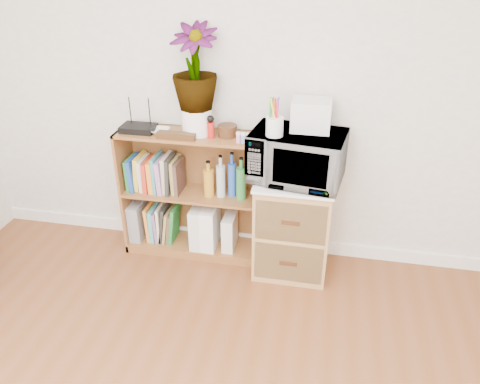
# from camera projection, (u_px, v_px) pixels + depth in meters

# --- Properties ---
(skirting_board) EXTENTS (4.00, 0.02, 0.10)m
(skirting_board) POSITION_uv_depth(u_px,v_px,m) (242.00, 238.00, 3.66)
(skirting_board) COLOR white
(skirting_board) RESTS_ON ground
(bookshelf) EXTENTS (1.00, 0.30, 0.95)m
(bookshelf) POSITION_uv_depth(u_px,v_px,m) (191.00, 195.00, 3.40)
(bookshelf) COLOR brown
(bookshelf) RESTS_ON ground
(wicker_unit) EXTENTS (0.50, 0.45, 0.70)m
(wicker_unit) POSITION_uv_depth(u_px,v_px,m) (293.00, 226.00, 3.26)
(wicker_unit) COLOR #9E7542
(wicker_unit) RESTS_ON ground
(microwave) EXTENTS (0.64, 0.48, 0.33)m
(microwave) POSITION_uv_depth(u_px,v_px,m) (297.00, 156.00, 3.00)
(microwave) COLOR white
(microwave) RESTS_ON wicker_unit
(pen_cup) EXTENTS (0.11, 0.11, 0.12)m
(pen_cup) POSITION_uv_depth(u_px,v_px,m) (275.00, 126.00, 2.85)
(pen_cup) COLOR white
(pen_cup) RESTS_ON microwave
(small_appliance) EXTENTS (0.24, 0.20, 0.19)m
(small_appliance) POSITION_uv_depth(u_px,v_px,m) (311.00, 115.00, 2.93)
(small_appliance) COLOR silver
(small_appliance) RESTS_ON microwave
(router) EXTENTS (0.23, 0.16, 0.04)m
(router) POSITION_uv_depth(u_px,v_px,m) (139.00, 128.00, 3.20)
(router) COLOR black
(router) RESTS_ON bookshelf
(white_bowl) EXTENTS (0.13, 0.13, 0.03)m
(white_bowl) POSITION_uv_depth(u_px,v_px,m) (160.00, 131.00, 3.17)
(white_bowl) COLOR silver
(white_bowl) RESTS_ON bookshelf
(plant_pot) EXTENTS (0.21, 0.21, 0.18)m
(plant_pot) POSITION_uv_depth(u_px,v_px,m) (197.00, 121.00, 3.14)
(plant_pot) COLOR white
(plant_pot) RESTS_ON bookshelf
(potted_plant) EXTENTS (0.30, 0.30, 0.54)m
(potted_plant) POSITION_uv_depth(u_px,v_px,m) (194.00, 67.00, 2.96)
(potted_plant) COLOR #386E2C
(potted_plant) RESTS_ON plant_pot
(trinket_box) EXTENTS (0.26, 0.07, 0.04)m
(trinket_box) POSITION_uv_depth(u_px,v_px,m) (176.00, 136.00, 3.08)
(trinket_box) COLOR #38220F
(trinket_box) RESTS_ON bookshelf
(kokeshi_doll) EXTENTS (0.05, 0.05, 0.11)m
(kokeshi_doll) POSITION_uv_depth(u_px,v_px,m) (211.00, 130.00, 3.08)
(kokeshi_doll) COLOR #B11A15
(kokeshi_doll) RESTS_ON bookshelf
(wooden_bowl) EXTENTS (0.13, 0.13, 0.08)m
(wooden_bowl) POSITION_uv_depth(u_px,v_px,m) (227.00, 131.00, 3.11)
(wooden_bowl) COLOR #3D1E10
(wooden_bowl) RESTS_ON bookshelf
(paint_jars) EXTENTS (0.10, 0.04, 0.05)m
(paint_jars) POSITION_uv_depth(u_px,v_px,m) (243.00, 139.00, 3.01)
(paint_jars) COLOR #CD727C
(paint_jars) RESTS_ON bookshelf
(file_box) EXTENTS (0.09, 0.24, 0.29)m
(file_box) POSITION_uv_depth(u_px,v_px,m) (139.00, 219.00, 3.59)
(file_box) COLOR gray
(file_box) RESTS_ON bookshelf
(magazine_holder_left) EXTENTS (0.10, 0.26, 0.32)m
(magazine_holder_left) POSITION_uv_depth(u_px,v_px,m) (200.00, 225.00, 3.49)
(magazine_holder_left) COLOR silver
(magazine_holder_left) RESTS_ON bookshelf
(magazine_holder_mid) EXTENTS (0.10, 0.26, 0.32)m
(magazine_holder_mid) POSITION_uv_depth(u_px,v_px,m) (211.00, 226.00, 3.48)
(magazine_holder_mid) COLOR white
(magazine_holder_mid) RESTS_ON bookshelf
(magazine_holder_right) EXTENTS (0.08, 0.21, 0.27)m
(magazine_holder_right) POSITION_uv_depth(u_px,v_px,m) (230.00, 231.00, 3.47)
(magazine_holder_right) COLOR silver
(magazine_holder_right) RESTS_ON bookshelf
(cookbooks) EXTENTS (0.39, 0.20, 0.28)m
(cookbooks) POSITION_uv_depth(u_px,v_px,m) (156.00, 173.00, 3.37)
(cookbooks) COLOR #1F7736
(cookbooks) RESTS_ON bookshelf
(liquor_bottles) EXTENTS (0.30, 0.07, 0.32)m
(liquor_bottles) POSITION_uv_depth(u_px,v_px,m) (226.00, 177.00, 3.27)
(liquor_bottles) COLOR #BE8323
(liquor_bottles) RESTS_ON bookshelf
(lower_books) EXTENTS (0.24, 0.19, 0.30)m
(lower_books) POSITION_uv_depth(u_px,v_px,m) (163.00, 223.00, 3.57)
(lower_books) COLOR orange
(lower_books) RESTS_ON bookshelf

